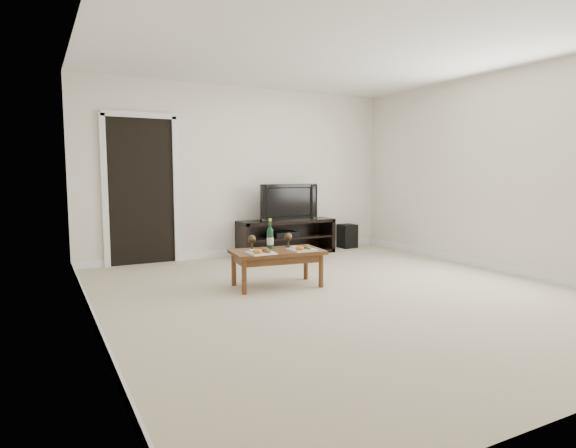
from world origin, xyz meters
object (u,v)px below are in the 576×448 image
at_px(television, 286,202).
at_px(subwoofer, 347,236).
at_px(media_console, 286,237).
at_px(coffee_table, 277,268).

distance_m(television, subwoofer, 1.39).
bearing_deg(media_console, coffee_table, -120.52).
bearing_deg(coffee_table, television, 59.48).
bearing_deg(television, media_console, 0.00).
bearing_deg(television, subwoofer, 3.91).
xyz_separation_m(media_console, television, (0.00, 0.00, 0.56)).
height_order(television, coffee_table, television).
height_order(subwoofer, coffee_table, coffee_table).
relative_size(media_console, television, 1.59).
relative_size(television, coffee_table, 0.97).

